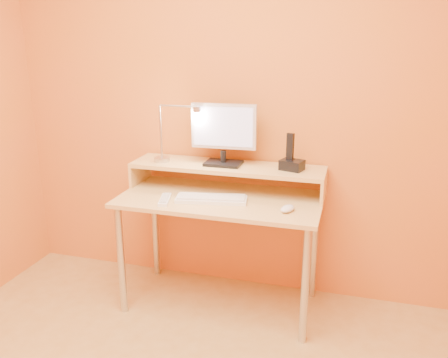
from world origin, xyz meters
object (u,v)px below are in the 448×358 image
(phone_dock, at_px, (292,165))
(mouse, at_px, (287,209))
(keyboard, at_px, (211,199))
(lamp_base, at_px, (162,159))
(remote_control, at_px, (165,200))
(monitor_panel, at_px, (224,126))

(phone_dock, xyz_separation_m, mouse, (0.02, -0.28, -0.17))
(keyboard, bearing_deg, phone_dock, 18.37)
(lamp_base, height_order, keyboard, lamp_base)
(phone_dock, distance_m, remote_control, 0.78)
(phone_dock, height_order, remote_control, phone_dock)
(mouse, height_order, remote_control, mouse)
(remote_control, bearing_deg, keyboard, 1.34)
(monitor_panel, xyz_separation_m, mouse, (0.44, -0.29, -0.38))
(phone_dock, relative_size, keyboard, 0.32)
(phone_dock, height_order, keyboard, phone_dock)
(lamp_base, relative_size, keyboard, 0.24)
(remote_control, bearing_deg, mouse, -12.03)
(monitor_panel, height_order, mouse, monitor_panel)
(lamp_base, xyz_separation_m, mouse, (0.84, -0.25, -0.15))
(monitor_panel, distance_m, keyboard, 0.46)
(monitor_panel, height_order, lamp_base, monitor_panel)
(monitor_panel, bearing_deg, lamp_base, -177.06)
(lamp_base, relative_size, remote_control, 0.51)
(keyboard, bearing_deg, remote_control, -174.42)
(phone_dock, height_order, mouse, phone_dock)
(lamp_base, relative_size, mouse, 0.93)
(lamp_base, bearing_deg, monitor_panel, 5.76)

